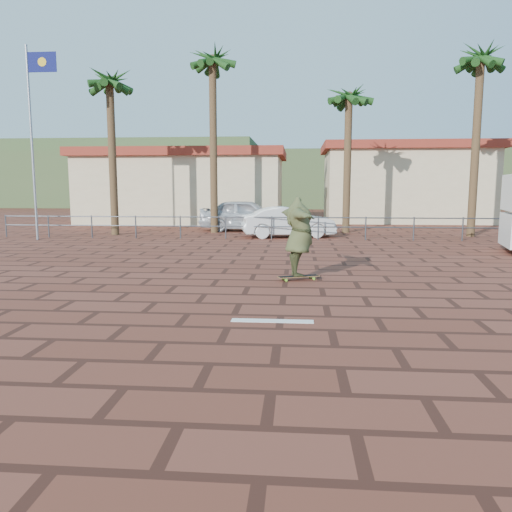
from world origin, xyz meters
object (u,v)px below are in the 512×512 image
(skateboarder, at_px, (299,237))
(car_silver, at_px, (247,215))
(longboard, at_px, (299,277))
(car_white, at_px, (288,222))

(skateboarder, xyz_separation_m, car_silver, (-2.64, 13.40, -0.25))
(longboard, height_order, car_silver, car_silver)
(skateboarder, relative_size, car_white, 0.57)
(longboard, xyz_separation_m, skateboarder, (-0.00, -0.00, 0.98))
(skateboarder, relative_size, car_silver, 0.49)
(car_white, bearing_deg, skateboarder, 170.96)
(car_silver, height_order, car_white, car_silver)
(skateboarder, bearing_deg, longboard, -41.89)
(longboard, xyz_separation_m, car_silver, (-2.64, 13.40, 0.73))
(longboard, bearing_deg, car_white, 71.04)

